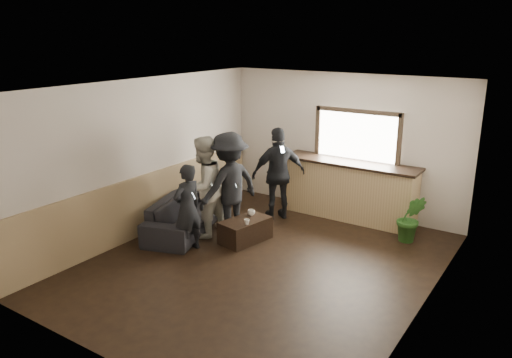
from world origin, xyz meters
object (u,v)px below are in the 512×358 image
Objects in this scene: sofa at (186,213)px; cup_b at (247,222)px; potted_plant at (411,218)px; person_b at (203,187)px; person_d at (279,174)px; coffee_table at (245,230)px; cup_a at (251,213)px; person_c at (229,185)px; person_a at (187,208)px; bar_counter at (349,186)px.

sofa reaches higher than cup_b.
potted_plant is 0.47× the size of person_b.
person_b reaches higher than cup_b.
person_d is at bearing 158.80° from person_b.
coffee_table is 1.04× the size of potted_plant.
coffee_table is 0.35m from cup_a.
person_c reaches higher than cup_b.
potted_plant is 3.87m from person_a.
person_d is at bearing 99.87° from cup_b.
person_d reaches higher than coffee_table.
sofa is at bearing 3.84° from person_d.
cup_a is (-0.03, 0.24, 0.25)m from coffee_table.
sofa is 1.20× the size of person_d.
sofa is at bearing -58.67° from person_c.
potted_plant is at bearing 139.08° from person_a.
bar_counter is 2.44m from cup_b.
potted_plant is at bearing -20.77° from bar_counter.
coffee_table is 0.60× the size of person_a.
sofa is 1.15× the size of person_c.
person_c is at bearing -158.54° from cup_a.
person_a reaches higher than cup_a.
person_c is at bearing 27.33° from person_d.
person_a is (-1.61, -2.94, 0.11)m from bar_counter.
person_d is (-1.14, -0.80, 0.27)m from bar_counter.
person_c reaches higher than sofa.
person_b is (-0.92, -0.02, 0.47)m from cup_b.
coffee_table is 0.86m from person_c.
cup_b is 0.05× the size of person_d.
person_b is (-0.77, -0.18, 0.71)m from coffee_table.
coffee_table is 6.74× the size of cup_a.
person_c is at bearing -91.20° from sofa.
sofa is at bearing -90.54° from person_b.
potted_plant is 3.24m from person_c.
person_c reaches higher than potted_plant.
person_c is (0.81, 0.25, 0.63)m from sofa.
person_b is (-1.81, -2.28, 0.27)m from bar_counter.
person_a is at bearing -141.19° from potted_plant.
person_b is at bearing 17.12° from person_d.
person_d is at bearing -145.09° from bar_counter.
cup_a is 2.80m from potted_plant.
coffee_table is 0.49× the size of person_b.
cup_a is (1.19, 0.40, 0.13)m from sofa.
person_b is at bearing -38.61° from person_c.
person_b is 0.46m from person_c.
cup_b is 1.03m from person_b.
person_b is at bearing -150.26° from cup_a.
bar_counter is 1.43× the size of person_c.
person_d is (0.66, 1.49, -0.01)m from person_b.
bar_counter is 2.92m from person_b.
sofa is at bearing -161.60° from cup_a.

